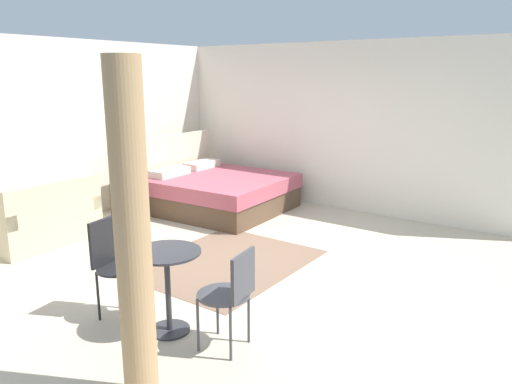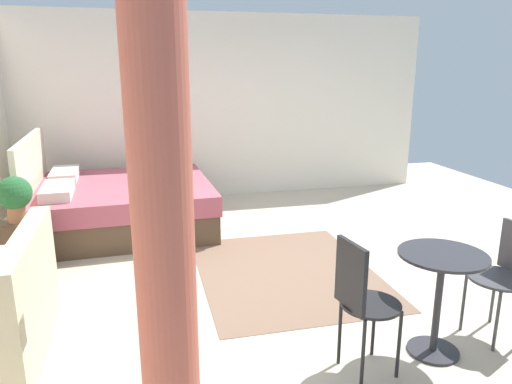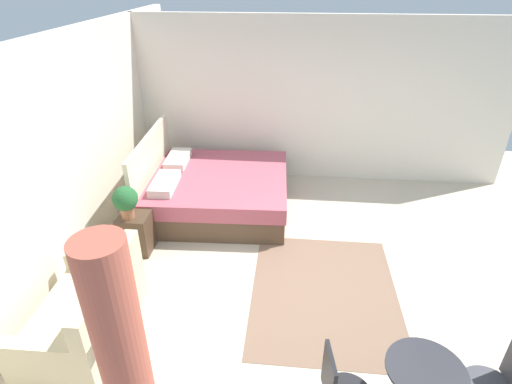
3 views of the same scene
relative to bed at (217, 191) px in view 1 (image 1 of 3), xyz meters
name	(u,v)px [view 1 (image 1 of 3)]	position (x,y,z in m)	size (l,w,h in m)	color
ground_plane	(239,256)	(-1.52, -1.62, -0.33)	(8.68, 9.30, 0.02)	beige
wall_back	(77,130)	(-1.52, 1.53, 1.06)	(8.68, 0.12, 2.75)	silver
wall_right	(342,127)	(1.32, -1.62, 1.06)	(0.12, 6.30, 2.75)	silver
area_rug	(226,262)	(-1.79, -1.63, -0.31)	(2.10, 1.69, 0.01)	#7F604C
bed	(217,191)	(0.00, 0.00, 0.00)	(2.05, 2.17, 1.19)	brown
couch	(43,223)	(-2.66, 0.80, -0.03)	(1.38, 0.86, 0.88)	beige
nightstand	(130,200)	(-1.15, 0.84, -0.04)	(0.46, 0.39, 0.55)	#473323
potted_plant	(121,168)	(-1.25, 0.88, 0.49)	(0.32, 0.32, 0.44)	#935B3D
balcony_table	(167,276)	(-3.35, -2.24, 0.20)	(0.60, 0.60, 0.75)	#2D2D33
cafe_chair_near_window	(232,290)	(-3.25, -2.88, 0.22)	(0.50, 0.50, 0.86)	#3F3F44
cafe_chair_near_couch	(111,259)	(-3.44, -1.60, 0.25)	(0.44, 0.44, 0.93)	black
curtain_left	(133,240)	(-4.11, -2.74, 0.86)	(0.24, 0.24, 2.34)	tan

